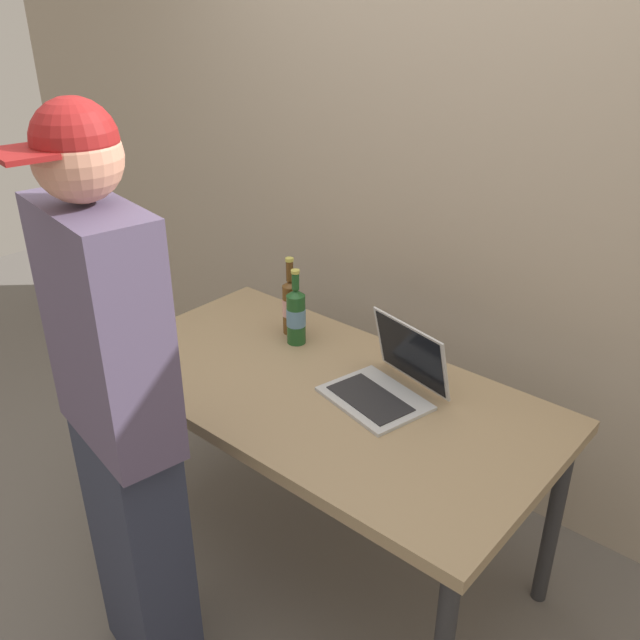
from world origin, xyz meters
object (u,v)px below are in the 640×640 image
(beer_bottle_green, at_px, (296,315))
(beer_bottle_dark, at_px, (290,305))
(laptop, at_px, (388,380))
(person_figure, at_px, (120,423))

(beer_bottle_green, distance_m, beer_bottle_dark, 0.08)
(beer_bottle_green, bearing_deg, laptop, -8.31)
(beer_bottle_green, height_order, person_figure, person_figure)
(beer_bottle_green, distance_m, person_figure, 0.87)
(laptop, bearing_deg, beer_bottle_green, 171.69)
(beer_bottle_dark, height_order, person_figure, person_figure)
(laptop, distance_m, person_figure, 0.86)
(laptop, height_order, person_figure, person_figure)
(person_figure, bearing_deg, beer_bottle_dark, 103.38)
(person_figure, bearing_deg, laptop, 67.21)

